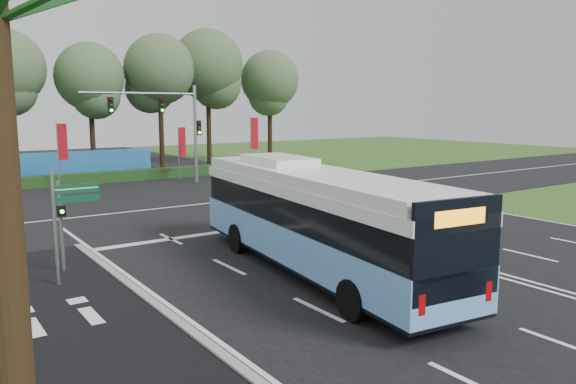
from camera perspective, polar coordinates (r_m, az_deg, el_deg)
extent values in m
plane|color=#2F501A|center=(23.32, 8.39, -5.06)|extent=(120.00, 120.00, 0.00)
cube|color=black|center=(23.31, 8.39, -5.01)|extent=(20.00, 120.00, 0.04)
cube|color=black|center=(32.91, -6.01, -0.96)|extent=(120.00, 14.00, 0.05)
cube|color=black|center=(14.86, -20.97, -13.48)|extent=(5.00, 18.00, 0.06)
cube|color=gray|center=(15.52, -12.17, -12.00)|extent=(0.25, 18.00, 0.12)
cube|color=#639EE5|center=(18.57, 2.74, -4.86)|extent=(4.29, 13.13, 1.18)
cube|color=black|center=(18.71, 2.73, -6.46)|extent=(4.25, 13.06, 0.32)
cube|color=black|center=(18.35, 2.77, -1.60)|extent=(4.16, 12.93, 1.02)
cube|color=white|center=(18.25, 2.78, 0.40)|extent=(4.29, 13.13, 0.38)
cube|color=white|center=(18.20, 2.79, 1.57)|extent=(4.17, 12.61, 0.38)
cube|color=white|center=(20.52, -1.00, 3.28)|extent=(2.11, 3.41, 0.27)
cube|color=black|center=(13.35, 16.79, -5.62)|extent=(2.60, 0.45, 2.36)
cube|color=orange|center=(13.16, 17.05, -2.48)|extent=(1.50, 0.25, 0.38)
cylinder|color=black|center=(21.36, -5.18, -4.73)|extent=(0.44, 1.15, 1.12)
cylinder|color=black|center=(22.41, 0.81, -4.05)|extent=(0.44, 1.15, 1.12)
cylinder|color=black|center=(14.78, 6.53, -10.88)|extent=(0.44, 1.15, 1.12)
cylinder|color=black|center=(16.26, 14.04, -9.25)|extent=(0.44, 1.15, 1.12)
cylinder|color=gray|center=(20.04, -22.05, -3.35)|extent=(0.12, 0.12, 3.08)
cube|color=black|center=(19.76, -22.03, -1.82)|extent=(0.26, 0.19, 0.35)
sphere|color=#19F233|center=(19.67, -21.96, -1.86)|extent=(0.12, 0.12, 0.12)
cylinder|color=gray|center=(18.47, -22.57, -3.47)|extent=(0.11, 0.11, 3.64)
cube|color=#0B4125|center=(18.39, -20.69, 0.34)|extent=(1.37, 0.12, 0.27)
cube|color=#0B4125|center=(18.44, -20.64, -0.64)|extent=(1.37, 0.12, 0.20)
cube|color=white|center=(18.36, -20.67, 0.32)|extent=(1.27, 0.07, 0.04)
cylinder|color=gray|center=(40.26, -22.32, 3.38)|extent=(0.07, 0.07, 4.50)
cube|color=#A40E19|center=(40.17, -21.92, 4.75)|extent=(0.59, 0.21, 2.40)
cylinder|color=gray|center=(42.75, -11.04, 3.85)|extent=(0.06, 0.06, 4.08)
cube|color=#A40E19|center=(42.81, -10.70, 5.02)|extent=(0.54, 0.05, 2.18)
cylinder|color=gray|center=(45.39, -3.81, 4.68)|extent=(0.07, 0.07, 4.75)
cube|color=#A40E19|center=(45.47, -3.42, 5.96)|extent=(0.63, 0.12, 2.53)
cylinder|color=#382614|center=(8.75, -27.04, -4.72)|extent=(0.60, 0.60, 7.20)
cylinder|color=gray|center=(40.99, -9.38, 5.74)|extent=(0.24, 0.24, 7.00)
cylinder|color=gray|center=(39.40, -14.82, 9.68)|extent=(8.00, 0.16, 0.16)
cube|color=black|center=(39.93, -12.73, 8.59)|extent=(0.32, 0.28, 1.05)
cube|color=black|center=(38.75, -17.58, 8.41)|extent=(0.32, 0.28, 1.05)
cube|color=black|center=(41.08, -9.08, 6.45)|extent=(0.32, 0.28, 1.05)
cube|color=#123213|center=(44.13, -13.87, 1.76)|extent=(22.00, 1.20, 0.80)
cube|color=#1F65A8|center=(45.21, -19.78, 2.56)|extent=(10.00, 0.30, 2.20)
cylinder|color=black|center=(48.81, -26.42, 6.01)|extent=(0.44, 0.44, 8.02)
sphere|color=#3A5431|center=(48.87, -26.77, 11.20)|extent=(5.91, 5.91, 5.91)
cylinder|color=black|center=(49.50, -19.28, 6.17)|extent=(0.44, 0.44, 7.54)
sphere|color=#3A5431|center=(49.53, -19.53, 10.98)|extent=(5.56, 5.56, 5.56)
cylinder|color=black|center=(51.05, -12.77, 6.92)|extent=(0.44, 0.44, 8.29)
sphere|color=#3A5431|center=(51.13, -12.94, 12.05)|extent=(6.11, 6.11, 6.11)
cylinder|color=black|center=(53.29, -8.06, 7.41)|extent=(0.44, 0.44, 8.86)
sphere|color=#3A5431|center=(53.42, -8.17, 12.67)|extent=(6.53, 6.53, 6.53)
cylinder|color=black|center=(56.02, -1.85, 6.97)|extent=(0.44, 0.44, 7.73)
sphere|color=#3A5431|center=(56.06, -1.87, 11.34)|extent=(5.70, 5.70, 5.70)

